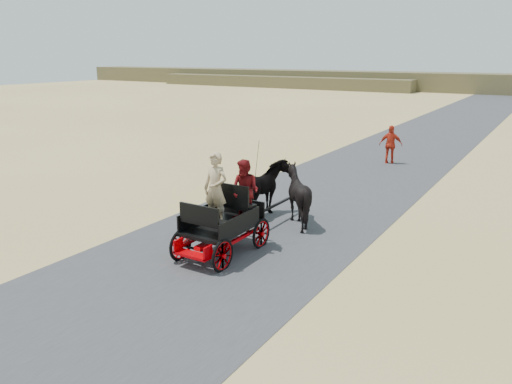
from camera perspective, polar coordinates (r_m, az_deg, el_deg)
The scene contains 10 objects.
ground at distance 11.39m, azimuth -8.98°, elevation -9.61°, with size 140.00×140.00×0.00m, color tan.
road at distance 11.38m, azimuth -8.98°, elevation -9.59°, with size 6.00×140.00×0.01m, color #38383A.
ridge_far at distance 70.16m, azimuth 26.62°, elevation 10.98°, with size 140.00×6.00×2.40m, color brown.
ridge_near at distance 75.46m, azimuth 2.52°, elevation 12.47°, with size 40.00×4.00×1.60m, color brown.
carriage at distance 12.45m, azimuth -3.89°, elevation -5.41°, with size 1.30×2.40×0.72m, color black, non-canonical shape.
horse_left at distance 14.97m, azimuth 1.03°, elevation 0.22°, with size 0.91×2.01×1.70m, color black.
horse_right at distance 14.46m, azimuth 4.78°, elevation -0.38°, with size 1.37×1.54×1.70m, color black.
driver_man at distance 12.21m, azimuth -4.63°, elevation 0.38°, with size 0.66×0.43×1.80m, color tan.
passenger_woman at distance 12.40m, azimuth -1.25°, elevation 0.12°, with size 0.77×0.60×1.58m, color #660C0F.
pedestrian at distance 23.29m, azimuth 15.15°, elevation 5.25°, with size 1.01×0.42×1.73m, color red.
Camera 1 is at (6.84, -7.73, 4.80)m, focal length 35.00 mm.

